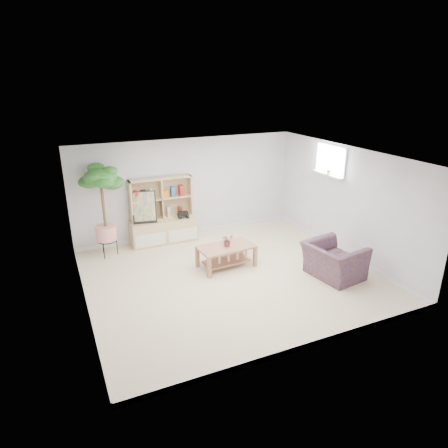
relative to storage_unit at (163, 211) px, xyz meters
name	(u,v)px	position (x,y,z in m)	size (l,w,h in m)	color
floor	(231,276)	(0.71, -2.24, -0.78)	(5.50, 5.00, 0.01)	beige
ceiling	(231,157)	(0.71, -2.24, 1.62)	(5.50, 5.00, 0.01)	white
walls	(231,220)	(0.71, -2.24, 0.42)	(5.51, 5.01, 2.40)	silver
baseboard	(231,274)	(0.71, -2.24, -0.73)	(5.50, 5.00, 0.10)	silver
window	(331,160)	(3.44, -1.64, 1.22)	(0.10, 0.98, 0.68)	silver
window_sill	(328,175)	(3.38, -1.64, 0.90)	(0.14, 1.00, 0.04)	silver
storage_unit	(163,211)	(0.00, 0.00, 0.00)	(1.57, 0.53, 1.57)	tan
poster	(144,207)	(-0.45, -0.06, 0.18)	(0.54, 0.12, 0.74)	#FFF535
toy_truck	(183,214)	(0.46, -0.11, -0.11)	(0.33, 0.23, 0.18)	black
coffee_table	(226,256)	(0.81, -1.81, -0.55)	(1.14, 0.62, 0.47)	#8B5D44
table_plant	(227,240)	(0.83, -1.81, -0.19)	(0.23, 0.20, 0.26)	#184A1A
floor_tree	(104,212)	(-1.35, -0.22, 0.25)	(0.76, 0.76, 2.06)	#184710
armchair	(334,258)	(2.56, -3.07, -0.39)	(1.06, 0.92, 0.78)	navy
sill_plant	(329,169)	(3.38, -1.69, 1.03)	(0.12, 0.10, 0.22)	#184710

